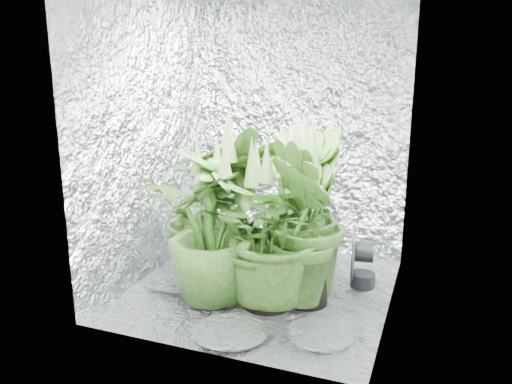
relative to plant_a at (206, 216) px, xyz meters
The scene contains 11 objects.
ground 0.62m from the plant_a, 15.16° to the right, with size 1.60×1.60×0.00m, color silver.
walls 0.75m from the plant_a, 15.16° to the right, with size 1.62×1.62×2.00m.
plant_a is the anchor object (origin of this frame).
plant_b 0.61m from the plant_a, 38.61° to the left, with size 0.70×0.70×1.02m.
plant_c 0.69m from the plant_a, ahead, with size 0.57×0.57×1.10m.
plant_d 0.46m from the plant_a, 59.31° to the right, with size 0.71×0.71×1.01m.
plant_e 0.65m from the plant_a, 30.04° to the right, with size 1.01×1.01×0.99m.
plant_f 0.40m from the plant_a, 25.02° to the right, with size 0.77×0.77×1.14m.
plant_g 0.81m from the plant_a, 14.88° to the right, with size 0.68×0.68×1.07m.
circulation_fan 1.05m from the plant_a, ahead, with size 0.18×0.36×0.41m.
plant_label 0.52m from the plant_a, 55.45° to the right, with size 0.05×0.01×0.08m, color white.
Camera 1 is at (1.03, -2.79, 1.38)m, focal length 35.00 mm.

